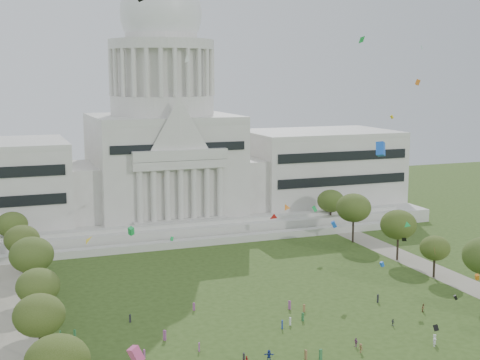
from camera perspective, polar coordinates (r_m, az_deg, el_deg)
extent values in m
cube|color=beige|center=(216.37, -6.53, -3.03)|extent=(160.00, 60.00, 4.00)
cube|color=beige|center=(185.56, -4.03, -5.34)|extent=(130.00, 3.00, 2.00)
cube|color=beige|center=(192.67, -4.72, -4.35)|extent=(140.00, 3.00, 5.00)
cube|color=beige|center=(232.41, 6.74, 1.06)|extent=(50.00, 34.00, 22.00)
cube|color=beige|center=(206.83, -13.65, -0.97)|extent=(12.00, 26.00, 16.00)
cube|color=beige|center=(219.68, 0.46, -0.13)|extent=(12.00, 26.00, 16.00)
cube|color=beige|center=(212.65, -6.54, 1.14)|extent=(44.00, 38.00, 28.00)
cube|color=beige|center=(193.05, -5.11, 1.32)|extent=(28.00, 3.00, 2.40)
cube|color=black|center=(217.14, 8.83, 0.98)|extent=(46.00, 0.40, 11.00)
cylinder|color=beige|center=(210.88, -6.63, 6.36)|extent=(32.00, 32.00, 6.00)
cylinder|color=beige|center=(210.67, -6.68, 9.08)|extent=(28.00, 28.00, 14.00)
cylinder|color=beige|center=(210.85, -6.73, 11.39)|extent=(32.40, 32.40, 3.00)
cylinder|color=beige|center=(211.16, -6.76, 12.88)|extent=(22.00, 22.00, 8.00)
ellipsoid|color=silver|center=(211.47, -6.78, 13.96)|extent=(25.00, 25.00, 26.20)
cube|color=gray|center=(129.32, -18.34, -12.75)|extent=(8.00, 160.00, 0.04)
cube|color=gray|center=(162.70, 18.17, -8.21)|extent=(8.00, 160.00, 0.04)
cylinder|color=black|center=(116.64, -16.64, -13.67)|extent=(0.56, 0.56, 5.47)
ellipsoid|color=#394A19|center=(114.56, -16.77, -10.99)|extent=(8.42, 8.42, 6.89)
cylinder|color=black|center=(132.21, -16.74, -10.97)|extent=(0.56, 0.56, 5.27)
ellipsoid|color=#3D4F1E|center=(130.45, -16.86, -8.66)|extent=(8.12, 8.12, 6.65)
cylinder|color=black|center=(163.30, 16.23, -7.23)|extent=(0.56, 0.56, 4.56)
ellipsoid|color=#3C4F19|center=(162.04, 16.30, -5.59)|extent=(7.01, 7.01, 5.74)
cylinder|color=black|center=(149.64, -17.25, -8.48)|extent=(0.56, 0.56, 6.03)
ellipsoid|color=#374B1B|center=(147.89, -17.36, -6.11)|extent=(9.29, 9.29, 7.60)
cylinder|color=black|center=(175.50, 13.29, -5.74)|extent=(0.56, 0.56, 5.97)
ellipsoid|color=#364A15|center=(174.03, 13.37, -3.72)|extent=(9.19, 9.19, 7.52)
cylinder|color=black|center=(167.52, -18.02, -6.75)|extent=(0.56, 0.56, 5.41)
ellipsoid|color=#39481A|center=(166.10, -18.12, -4.85)|extent=(8.33, 8.33, 6.81)
cylinder|color=black|center=(191.34, 9.62, -4.33)|extent=(0.56, 0.56, 6.37)
ellipsoid|color=#394D1A|center=(189.91, 9.67, -2.35)|extent=(9.82, 9.82, 8.03)
cylinder|color=black|center=(185.03, -18.80, -5.33)|extent=(0.56, 0.56, 5.32)
ellipsoid|color=#384D18|center=(183.76, -18.89, -3.62)|extent=(8.19, 8.19, 6.70)
cylinder|color=black|center=(207.86, 7.73, -3.35)|extent=(0.56, 0.56, 5.47)
ellipsoid|color=#334C17|center=(206.71, 7.76, -1.78)|extent=(8.42, 8.42, 6.89)
imported|color=olive|center=(140.51, 15.38, -10.48)|extent=(0.96, 0.89, 1.69)
imported|color=olive|center=(119.06, 10.24, -13.93)|extent=(0.82, 1.18, 1.65)
imported|color=#994C8C|center=(121.42, 9.86, -13.48)|extent=(0.78, 1.03, 1.57)
imported|color=navy|center=(114.38, 2.49, -14.72)|extent=(1.87, 1.31, 1.88)
imported|color=#B21E1E|center=(113.03, 0.54, -15.13)|extent=(0.77, 0.54, 1.47)
imported|color=silver|center=(124.37, 16.28, -13.17)|extent=(0.81, 1.10, 1.54)
imported|color=#4C4C51|center=(131.83, 12.92, -11.76)|extent=(0.57, 0.89, 1.42)
cube|color=#26262B|center=(143.86, 11.68, -9.87)|extent=(0.52, 0.51, 1.70)
cube|color=#994C8C|center=(116.20, -8.18, -14.49)|extent=(0.31, 0.45, 1.59)
cube|color=#26262B|center=(132.07, -9.36, -11.58)|extent=(0.43, 0.48, 1.55)
cube|color=#994C8C|center=(136.81, -3.95, -10.73)|extent=(0.49, 0.47, 1.58)
cube|color=#33723F|center=(126.87, -13.92, -12.61)|extent=(0.47, 0.45, 1.53)
cube|color=olive|center=(115.28, 5.64, -14.62)|extent=(0.35, 0.48, 1.66)
cube|color=olive|center=(136.34, 5.49, -10.83)|extent=(0.41, 0.26, 1.54)
cube|color=#33723F|center=(131.57, 5.38, -11.56)|extent=(0.43, 0.50, 1.63)
cube|color=silver|center=(125.40, 16.27, -12.93)|extent=(0.54, 0.51, 1.74)
cube|color=navy|center=(127.52, 3.62, -12.21)|extent=(0.43, 0.51, 1.66)
cube|color=#33723F|center=(115.31, 6.90, -14.58)|extent=(0.55, 0.41, 1.87)
cube|color=#994C8C|center=(118.08, -3.51, -14.04)|extent=(0.36, 0.46, 1.51)
cube|color=silver|center=(129.40, 4.30, -11.93)|extent=(0.46, 0.46, 1.50)
cube|color=#994C8C|center=(137.44, 4.25, -10.59)|extent=(0.51, 0.56, 1.78)
cube|color=#26262B|center=(113.68, 0.32, -14.93)|extent=(0.34, 0.47, 1.64)
cube|color=#994C8C|center=(122.90, -6.45, -13.03)|extent=(0.58, 0.57, 1.90)
cube|color=#33723F|center=(126.62, -15.09, -12.67)|extent=(0.34, 0.48, 1.69)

